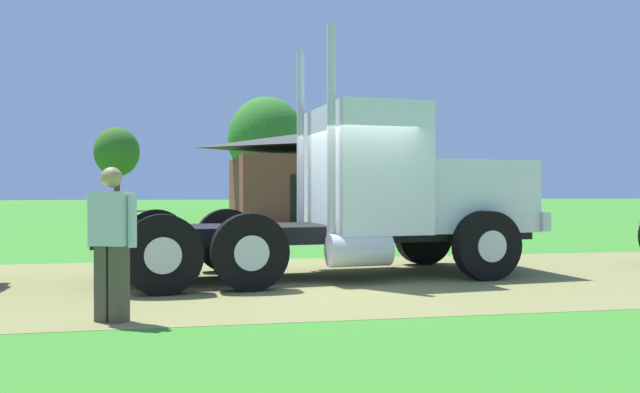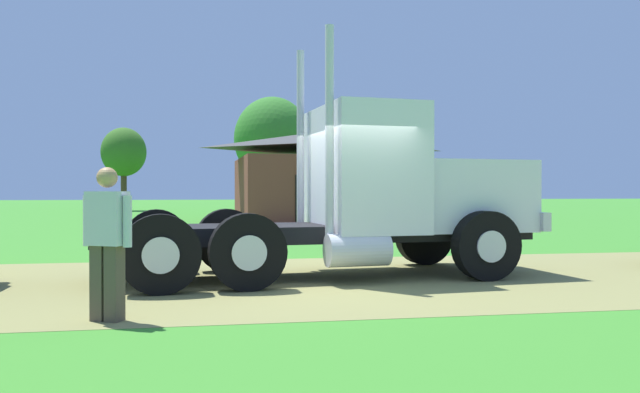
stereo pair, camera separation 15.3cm
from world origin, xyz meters
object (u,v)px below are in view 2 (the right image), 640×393
object	(u,v)px
truck_foreground_white	(375,197)
visitor_far_side	(353,217)
shed_building	(325,177)
visitor_by_barrel	(107,237)

from	to	relation	value
truck_foreground_white	visitor_far_side	size ratio (longest dim) A/B	4.88
visitor_far_side	shed_building	size ratio (longest dim) A/B	0.17
shed_building	truck_foreground_white	bearing A→B (deg)	-98.26
truck_foreground_white	visitor_far_side	world-z (taller)	truck_foreground_white
truck_foreground_white	shed_building	xyz separation A→B (m)	(3.05, 20.97, 0.82)
truck_foreground_white	visitor_by_barrel	world-z (taller)	truck_foreground_white
visitor_by_barrel	shed_building	world-z (taller)	shed_building
visitor_by_barrel	visitor_far_side	distance (m)	8.76
visitor_by_barrel	shed_building	xyz separation A→B (m)	(7.07, 24.29, 1.23)
visitor_by_barrel	visitor_far_side	bearing A→B (deg)	58.29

